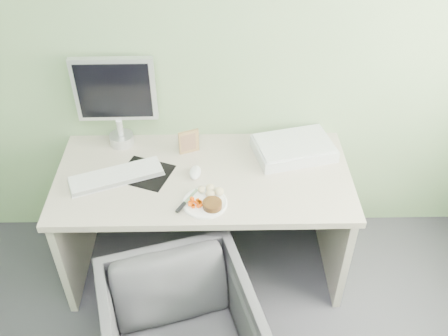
{
  "coord_description": "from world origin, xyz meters",
  "views": [
    {
      "loc": [
        0.07,
        -0.43,
        2.48
      ],
      "look_at": [
        0.11,
        1.5,
        0.88
      ],
      "focal_mm": 40.0,
      "sensor_mm": 36.0,
      "label": 1
    }
  ],
  "objects_px": {
    "plate": "(205,203)",
    "scanner": "(294,148)",
    "monitor": "(116,97)",
    "desk": "(204,199)"
  },
  "relations": [
    {
      "from": "desk",
      "to": "scanner",
      "type": "distance_m",
      "value": 0.58
    },
    {
      "from": "plate",
      "to": "monitor",
      "type": "xyz_separation_m",
      "value": [
        -0.49,
        0.54,
        0.3
      ]
    },
    {
      "from": "scanner",
      "to": "monitor",
      "type": "bearing_deg",
      "value": 158.89
    },
    {
      "from": "plate",
      "to": "monitor",
      "type": "relative_size",
      "value": 0.43
    },
    {
      "from": "desk",
      "to": "monitor",
      "type": "bearing_deg",
      "value": 146.69
    },
    {
      "from": "desk",
      "to": "monitor",
      "type": "height_order",
      "value": "monitor"
    },
    {
      "from": "desk",
      "to": "monitor",
      "type": "relative_size",
      "value": 2.98
    },
    {
      "from": "plate",
      "to": "scanner",
      "type": "xyz_separation_m",
      "value": [
        0.5,
        0.41,
        0.03
      ]
    },
    {
      "from": "desk",
      "to": "scanner",
      "type": "xyz_separation_m",
      "value": [
        0.51,
        0.18,
        0.22
      ]
    },
    {
      "from": "plate",
      "to": "scanner",
      "type": "height_order",
      "value": "scanner"
    }
  ]
}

